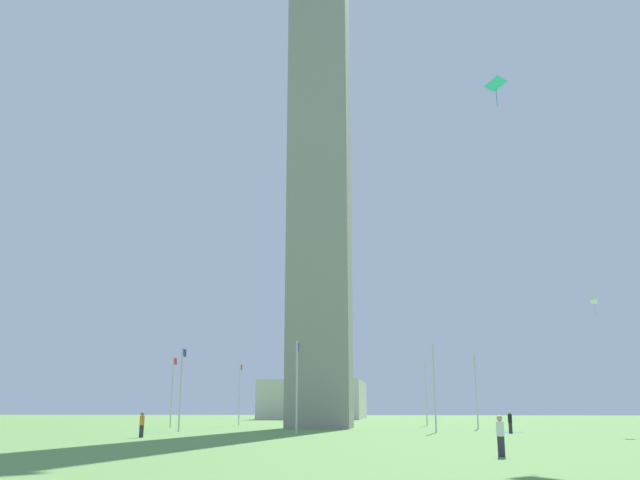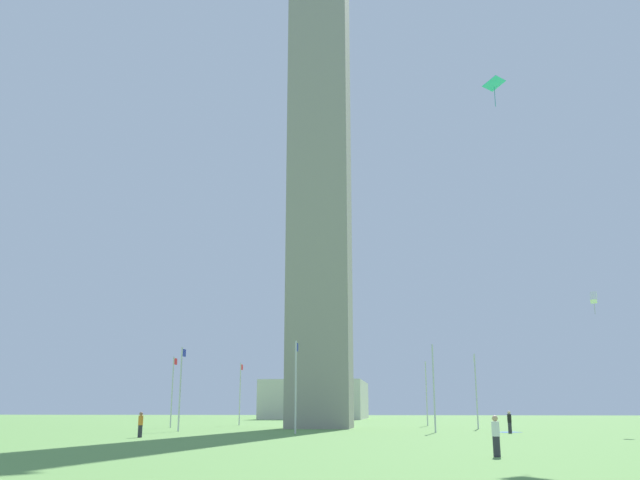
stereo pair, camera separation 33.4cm
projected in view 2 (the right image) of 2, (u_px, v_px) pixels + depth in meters
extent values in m
plane|color=#609347|center=(320.00, 428.00, 65.88)|extent=(260.00, 260.00, 0.00)
cube|color=gray|center=(320.00, 187.00, 71.90)|extent=(6.21, 6.21, 49.70)
cylinder|color=silver|center=(336.00, 394.00, 81.34)|extent=(0.14, 0.14, 7.06)
cube|color=white|center=(336.00, 369.00, 82.62)|extent=(1.00, 0.03, 0.64)
cylinder|color=silver|center=(240.00, 394.00, 78.36)|extent=(0.14, 0.14, 7.06)
cube|color=red|center=(242.00, 367.00, 79.63)|extent=(1.00, 0.03, 0.64)
cylinder|color=silver|center=(172.00, 392.00, 68.57)|extent=(0.14, 0.14, 7.06)
cube|color=red|center=(175.00, 361.00, 69.84)|extent=(1.00, 0.03, 0.64)
cylinder|color=silver|center=(180.00, 389.00, 57.70)|extent=(0.14, 0.14, 7.06)
cube|color=#1E2D99|center=(184.00, 353.00, 58.98)|extent=(1.00, 0.03, 0.64)
cylinder|color=silver|center=(296.00, 387.00, 52.13)|extent=(0.14, 0.14, 7.06)
cube|color=#1E2D99|center=(297.00, 347.00, 53.41)|extent=(1.00, 0.03, 0.64)
cylinder|color=silver|center=(434.00, 388.00, 55.12)|extent=(0.14, 0.14, 7.06)
cube|color=red|center=(432.00, 350.00, 56.39)|extent=(1.00, 0.03, 0.64)
cylinder|color=silver|center=(476.00, 391.00, 64.91)|extent=(0.14, 0.14, 7.06)
cube|color=white|center=(474.00, 359.00, 66.18)|extent=(1.00, 0.03, 0.64)
cylinder|color=silver|center=(426.00, 393.00, 75.77)|extent=(0.14, 0.14, 7.06)
cube|color=red|center=(425.00, 366.00, 77.05)|extent=(1.00, 0.03, 0.64)
cylinder|color=#2D2D38|center=(510.00, 428.00, 53.01)|extent=(0.29, 0.29, 0.80)
cylinder|color=black|center=(509.00, 418.00, 53.18)|extent=(0.32, 0.32, 0.66)
sphere|color=beige|center=(509.00, 413.00, 53.29)|extent=(0.24, 0.24, 0.24)
cylinder|color=#2D2D38|center=(497.00, 447.00, 27.18)|extent=(0.29, 0.29, 0.80)
cylinder|color=white|center=(496.00, 429.00, 27.35)|extent=(0.32, 0.32, 0.59)
sphere|color=tan|center=(495.00, 418.00, 27.45)|extent=(0.24, 0.24, 0.24)
cylinder|color=#2D2D38|center=(140.00, 431.00, 45.21)|extent=(0.29, 0.29, 0.80)
cylinder|color=orange|center=(141.00, 420.00, 45.38)|extent=(0.32, 0.32, 0.63)
sphere|color=#936B4C|center=(141.00, 414.00, 45.49)|extent=(0.24, 0.24, 0.24)
cube|color=white|center=(594.00, 297.00, 54.56)|extent=(1.02, 0.78, 1.00)
cylinder|color=#A7A7A7|center=(594.00, 307.00, 54.37)|extent=(0.04, 0.04, 1.18)
cube|color=#33C6D1|center=(494.00, 84.00, 44.86)|extent=(1.63, 1.63, 0.40)
cylinder|color=teal|center=(495.00, 97.00, 44.63)|extent=(0.04, 0.04, 1.42)
cube|color=beige|center=(317.00, 400.00, 126.81)|extent=(24.64, 17.86, 6.80)
cube|color=blue|center=(508.00, 432.00, 55.23)|extent=(2.11, 2.26, 0.01)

